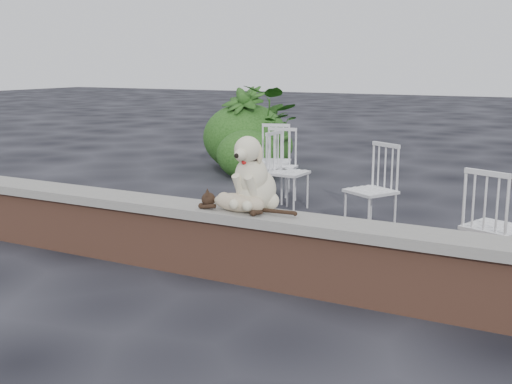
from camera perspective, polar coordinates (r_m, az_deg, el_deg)
The scene contains 13 objects.
ground at distance 5.28m, azimuth -1.76°, elevation -7.78°, with size 60.00×60.00×0.00m, color black.
brick_wall at distance 5.20m, azimuth -1.78°, elevation -5.18°, with size 6.00×0.30×0.50m, color brown.
capstone at distance 5.12m, azimuth -1.80°, elevation -2.08°, with size 6.20×0.40×0.08m, color slate.
dog at distance 5.08m, azimuth 0.01°, elevation 1.87°, with size 0.41×0.54×0.62m, color beige, non-canonical shape.
cat at distance 5.03m, azimuth -1.59°, elevation -0.86°, with size 1.00×0.24×0.17m, color tan, non-canonical shape.
chair_c at distance 5.41m, azimuth 20.90°, elevation -2.87°, with size 0.56×0.56×0.94m, color white, non-canonical shape.
chair_d at distance 6.58m, azimuth 10.37°, elevation 0.22°, with size 0.56×0.56×0.94m, color white, non-canonical shape.
chair_e at distance 7.57m, azimuth 2.90°, elevation 1.89°, with size 0.56×0.56×0.94m, color white, non-canonical shape.
chair_a at distance 8.41m, azimuth 1.65°, elevation 2.89°, with size 0.56×0.56×0.94m, color white, non-canonical shape.
chair_b at distance 7.92m, azimuth 1.99°, elevation 2.34°, with size 0.56×0.56×0.94m, color white, non-canonical shape.
potted_plant_a at distance 10.35m, azimuth 1.19°, elevation 5.82°, with size 1.25×1.09×1.39m, color #183D11.
potted_plant_b at distance 10.33m, azimuth -1.14°, elevation 5.76°, with size 0.77×0.77×1.37m, color #183D11.
shrubbery at distance 10.46m, azimuth -0.58°, elevation 4.53°, with size 1.65×2.02×1.15m.
Camera 1 is at (2.46, -4.32, 1.76)m, focal length 44.10 mm.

